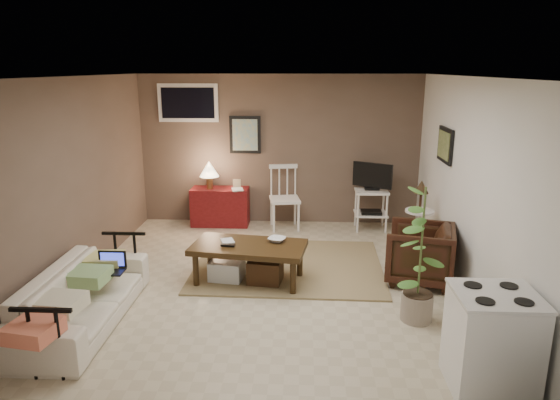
# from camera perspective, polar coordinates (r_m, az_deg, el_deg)

# --- Properties ---
(floor) EXTENTS (5.00, 5.00, 0.00)m
(floor) POSITION_cam_1_polar(r_m,az_deg,el_deg) (6.03, -1.23, -9.54)
(floor) COLOR #C1B293
(floor) RESTS_ON ground
(art_back) EXTENTS (0.50, 0.03, 0.60)m
(art_back) POSITION_cam_1_polar(r_m,az_deg,el_deg) (8.07, -4.01, 7.45)
(art_back) COLOR black
(art_right) EXTENTS (0.03, 0.60, 0.45)m
(art_right) POSITION_cam_1_polar(r_m,az_deg,el_deg) (6.85, 18.36, 5.98)
(art_right) COLOR black
(window) EXTENTS (0.96, 0.03, 0.60)m
(window) POSITION_cam_1_polar(r_m,az_deg,el_deg) (8.18, -10.46, 10.86)
(window) COLOR white
(rug) EXTENTS (2.42, 1.96, 0.02)m
(rug) POSITION_cam_1_polar(r_m,az_deg,el_deg) (6.52, 0.96, -7.49)
(rug) COLOR #968457
(rug) RESTS_ON floor
(coffee_table) EXTENTS (1.41, 0.87, 0.50)m
(coffee_table) POSITION_cam_1_polar(r_m,az_deg,el_deg) (5.98, -3.66, -6.85)
(coffee_table) COLOR #36220E
(coffee_table) RESTS_ON floor
(sofa) EXTENTS (0.56, 1.93, 0.75)m
(sofa) POSITION_cam_1_polar(r_m,az_deg,el_deg) (5.40, -21.77, -9.34)
(sofa) COLOR white
(sofa) RESTS_ON floor
(sofa_pillows) EXTENTS (0.37, 1.83, 0.13)m
(sofa_pillows) POSITION_cam_1_polar(r_m,az_deg,el_deg) (5.16, -22.39, -9.48)
(sofa_pillows) COLOR beige
(sofa_pillows) RESTS_ON sofa
(sofa_end_rails) EXTENTS (0.52, 1.92, 0.65)m
(sofa_end_rails) POSITION_cam_1_polar(r_m,az_deg,el_deg) (5.37, -20.62, -9.94)
(sofa_end_rails) COLOR black
(sofa_end_rails) RESTS_ON floor
(laptop) EXTENTS (0.30, 0.22, 0.20)m
(laptop) POSITION_cam_1_polar(r_m,az_deg,el_deg) (5.56, -18.74, -7.07)
(laptop) COLOR black
(laptop) RESTS_ON sofa
(red_console) EXTENTS (0.92, 0.41, 1.06)m
(red_console) POSITION_cam_1_polar(r_m,az_deg,el_deg) (8.14, -6.95, -0.35)
(red_console) COLOR maroon
(red_console) RESTS_ON floor
(spindle_chair) EXTENTS (0.52, 0.52, 1.00)m
(spindle_chair) POSITION_cam_1_polar(r_m,az_deg,el_deg) (7.89, 0.53, 0.06)
(spindle_chair) COLOR white
(spindle_chair) RESTS_ON floor
(tv_stand) EXTENTS (0.58, 0.41, 1.07)m
(tv_stand) POSITION_cam_1_polar(r_m,az_deg,el_deg) (7.93, 10.42, 0.59)
(tv_stand) COLOR white
(tv_stand) RESTS_ON floor
(side_table) EXTENTS (0.39, 0.39, 1.04)m
(side_table) POSITION_cam_1_polar(r_m,az_deg,el_deg) (7.01, 15.69, -0.98)
(side_table) COLOR white
(side_table) RESTS_ON floor
(armchair) EXTENTS (0.87, 0.90, 0.77)m
(armchair) POSITION_cam_1_polar(r_m,az_deg,el_deg) (6.18, 15.69, -5.62)
(armchair) COLOR black
(armchair) RESTS_ON floor
(potted_plant) EXTENTS (0.35, 0.35, 1.42)m
(potted_plant) POSITION_cam_1_polar(r_m,az_deg,el_deg) (5.12, 15.83, -5.55)
(potted_plant) COLOR gray
(potted_plant) RESTS_ON floor
(stove) EXTENTS (0.63, 0.59, 0.83)m
(stove) POSITION_cam_1_polar(r_m,az_deg,el_deg) (4.40, 23.04, -14.63)
(stove) COLOR white
(stove) RESTS_ON floor
(bowl) EXTENTS (0.21, 0.12, 0.20)m
(bowl) POSITION_cam_1_polar(r_m,az_deg,el_deg) (5.97, -0.37, -3.84)
(bowl) COLOR #36220E
(bowl) RESTS_ON coffee_table
(book_table) EXTENTS (0.14, 0.06, 0.20)m
(book_table) POSITION_cam_1_polar(r_m,az_deg,el_deg) (5.98, -6.72, -3.91)
(book_table) COLOR #36220E
(book_table) RESTS_ON coffee_table
(book_console) EXTENTS (0.17, 0.06, 0.23)m
(book_console) POSITION_cam_1_polar(r_m,az_deg,el_deg) (7.89, -5.51, 1.90)
(book_console) COLOR #36220E
(book_console) RESTS_ON red_console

